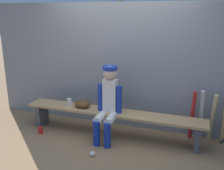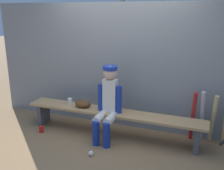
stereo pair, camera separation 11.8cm
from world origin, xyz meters
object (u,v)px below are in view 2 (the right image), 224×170
player_seated (108,101)px  bat_aluminum_red (193,116)px  dugout_bench (112,116)px  bat_aluminum_silver (202,116)px  bat_wood_natural (213,119)px  baseball_glove (83,104)px  baseball (91,153)px  cup_on_ground (41,129)px  cup_on_bench (70,101)px

player_seated → bat_aluminum_red: size_ratio=1.42×
dugout_bench → bat_aluminum_silver: size_ratio=3.47×
bat_aluminum_red → bat_wood_natural: 0.31m
dugout_bench → player_seated: player_seated is taller
player_seated → baseball_glove: 0.54m
bat_aluminum_silver → bat_wood_natural: (0.17, 0.03, -0.02)m
baseball_glove → bat_wood_natural: (2.10, 0.35, -0.09)m
bat_aluminum_silver → baseball: size_ratio=11.78×
bat_wood_natural → cup_on_ground: bat_wood_natural is taller
baseball_glove → bat_wood_natural: bearing=9.5°
bat_wood_natural → cup_on_bench: bat_wood_natural is taller
player_seated → bat_aluminum_silver: player_seated is taller
bat_aluminum_red → baseball: bat_aluminum_red is taller
dugout_bench → player_seated: (-0.03, -0.11, 0.29)m
player_seated → dugout_bench: bearing=72.8°
player_seated → cup_on_ground: (-1.16, -0.22, -0.59)m
baseball_glove → player_seated: bearing=-11.9°
dugout_bench → bat_wood_natural: 1.60m
player_seated → cup_on_ground: size_ratio=10.91×
bat_aluminum_silver → baseball: (-1.45, -1.02, -0.40)m
baseball_glove → baseball: bearing=-55.5°
cup_on_bench → cup_on_ground: bearing=-136.1°
dugout_bench → baseball: size_ratio=40.85×
bat_aluminum_silver → baseball: 1.82m
dugout_bench → cup_on_ground: bearing=-164.7°
baseball_glove → baseball: baseball_glove is taller
player_seated → bat_wood_natural: 1.67m
dugout_bench → baseball: (-0.06, -0.69, -0.32)m
bat_aluminum_silver → player_seated: bearing=-163.2°
dugout_bench → bat_aluminum_silver: bat_aluminum_silver is taller
dugout_bench → bat_wood_natural: size_ratio=3.66×
bat_aluminum_red → baseball_glove: bearing=-170.6°
player_seated → baseball_glove: player_seated is taller
baseball_glove → bat_aluminum_red: bearing=9.4°
bat_wood_natural → baseball: bat_wood_natural is taller
bat_wood_natural → cup_on_ground: bearing=-166.2°
dugout_bench → baseball: bearing=-95.0°
bat_aluminum_red → cup_on_ground: bearing=-165.7°
bat_aluminum_red → cup_on_ground: bat_aluminum_red is taller
dugout_bench → baseball_glove: size_ratio=10.80×
dugout_bench → cup_on_ground: (-1.19, -0.32, -0.30)m
dugout_bench → bat_aluminum_silver: (1.39, 0.32, 0.08)m
cup_on_bench → bat_aluminum_red: bearing=7.1°
baseball_glove → cup_on_ground: bearing=-153.5°
dugout_bench → baseball_glove: baseball_glove is taller
baseball_glove → cup_on_bench: size_ratio=2.55×
player_seated → baseball: (-0.03, -0.59, -0.61)m
player_seated → baseball: bearing=-92.8°
cup_on_bench → bat_aluminum_silver: bearing=7.3°
bat_aluminum_red → bat_aluminum_silver: 0.13m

